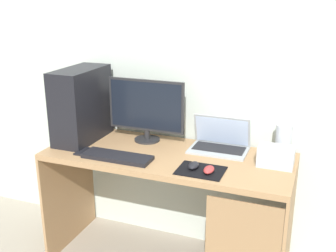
{
  "coord_description": "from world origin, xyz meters",
  "views": [
    {
      "loc": [
        0.84,
        -2.17,
        1.72
      ],
      "look_at": [
        0.0,
        0.0,
        0.96
      ],
      "focal_mm": 43.88,
      "sensor_mm": 36.0,
      "label": 1
    }
  ],
  "objects_px": {
    "monitor": "(146,109)",
    "speaker": "(283,141)",
    "mouse_left": "(194,165)",
    "keyboard": "(117,157)",
    "pc_tower": "(82,105)",
    "mouse_right": "(209,170)",
    "projector": "(276,156)",
    "cell_phone": "(84,151)",
    "laptop": "(220,143)"
  },
  "relations": [
    {
      "from": "laptop",
      "to": "mouse_right",
      "type": "distance_m",
      "value": 0.37
    },
    {
      "from": "monitor",
      "to": "mouse_left",
      "type": "height_order",
      "value": "monitor"
    },
    {
      "from": "keyboard",
      "to": "mouse_left",
      "type": "bearing_deg",
      "value": 2.45
    },
    {
      "from": "pc_tower",
      "to": "mouse_left",
      "type": "distance_m",
      "value": 0.89
    },
    {
      "from": "keyboard",
      "to": "mouse_right",
      "type": "height_order",
      "value": "mouse_right"
    },
    {
      "from": "monitor",
      "to": "cell_phone",
      "type": "height_order",
      "value": "monitor"
    },
    {
      "from": "mouse_right",
      "to": "cell_phone",
      "type": "height_order",
      "value": "mouse_right"
    },
    {
      "from": "pc_tower",
      "to": "monitor",
      "type": "bearing_deg",
      "value": 16.53
    },
    {
      "from": "speaker",
      "to": "mouse_left",
      "type": "height_order",
      "value": "speaker"
    },
    {
      "from": "projector",
      "to": "mouse_left",
      "type": "relative_size",
      "value": 2.08
    },
    {
      "from": "pc_tower",
      "to": "monitor",
      "type": "height_order",
      "value": "pc_tower"
    },
    {
      "from": "mouse_right",
      "to": "projector",
      "type": "bearing_deg",
      "value": 36.73
    },
    {
      "from": "monitor",
      "to": "speaker",
      "type": "height_order",
      "value": "monitor"
    },
    {
      "from": "mouse_left",
      "to": "mouse_right",
      "type": "distance_m",
      "value": 0.1
    },
    {
      "from": "monitor",
      "to": "keyboard",
      "type": "bearing_deg",
      "value": -96.39
    },
    {
      "from": "pc_tower",
      "to": "speaker",
      "type": "distance_m",
      "value": 1.3
    },
    {
      "from": "laptop",
      "to": "projector",
      "type": "distance_m",
      "value": 0.38
    },
    {
      "from": "projector",
      "to": "mouse_right",
      "type": "distance_m",
      "value": 0.41
    },
    {
      "from": "pc_tower",
      "to": "monitor",
      "type": "distance_m",
      "value": 0.43
    },
    {
      "from": "monitor",
      "to": "mouse_left",
      "type": "bearing_deg",
      "value": -36.84
    },
    {
      "from": "mouse_left",
      "to": "projector",
      "type": "bearing_deg",
      "value": 27.38
    },
    {
      "from": "laptop",
      "to": "projector",
      "type": "xyz_separation_m",
      "value": [
        0.36,
        -0.12,
        0.01
      ]
    },
    {
      "from": "mouse_right",
      "to": "cell_phone",
      "type": "relative_size",
      "value": 0.74
    },
    {
      "from": "cell_phone",
      "to": "laptop",
      "type": "bearing_deg",
      "value": 23.97
    },
    {
      "from": "laptop",
      "to": "keyboard",
      "type": "bearing_deg",
      "value": -145.83
    },
    {
      "from": "speaker",
      "to": "cell_phone",
      "type": "xyz_separation_m",
      "value": [
        -1.15,
        -0.38,
        -0.09
      ]
    },
    {
      "from": "speaker",
      "to": "keyboard",
      "type": "distance_m",
      "value": 0.99
    },
    {
      "from": "monitor",
      "to": "laptop",
      "type": "distance_m",
      "value": 0.52
    },
    {
      "from": "laptop",
      "to": "mouse_left",
      "type": "height_order",
      "value": "laptop"
    },
    {
      "from": "laptop",
      "to": "mouse_left",
      "type": "xyz_separation_m",
      "value": [
        -0.06,
        -0.34,
        -0.02
      ]
    },
    {
      "from": "monitor",
      "to": "mouse_right",
      "type": "xyz_separation_m",
      "value": [
        0.52,
        -0.35,
        -0.2
      ]
    },
    {
      "from": "speaker",
      "to": "monitor",
      "type": "bearing_deg",
      "value": -176.35
    },
    {
      "from": "keyboard",
      "to": "cell_phone",
      "type": "height_order",
      "value": "keyboard"
    },
    {
      "from": "pc_tower",
      "to": "cell_phone",
      "type": "bearing_deg",
      "value": -57.99
    },
    {
      "from": "monitor",
      "to": "speaker",
      "type": "distance_m",
      "value": 0.88
    },
    {
      "from": "pc_tower",
      "to": "mouse_right",
      "type": "height_order",
      "value": "pc_tower"
    },
    {
      "from": "pc_tower",
      "to": "mouse_right",
      "type": "relative_size",
      "value": 4.98
    },
    {
      "from": "speaker",
      "to": "laptop",
      "type": "bearing_deg",
      "value": -174.24
    },
    {
      "from": "speaker",
      "to": "cell_phone",
      "type": "distance_m",
      "value": 1.22
    },
    {
      "from": "speaker",
      "to": "pc_tower",
      "type": "bearing_deg",
      "value": -172.13
    },
    {
      "from": "keyboard",
      "to": "speaker",
      "type": "bearing_deg",
      "value": 23.64
    },
    {
      "from": "pc_tower",
      "to": "laptop",
      "type": "height_order",
      "value": "pc_tower"
    },
    {
      "from": "keyboard",
      "to": "pc_tower",
      "type": "bearing_deg",
      "value": 149.18
    },
    {
      "from": "speaker",
      "to": "projector",
      "type": "height_order",
      "value": "speaker"
    },
    {
      "from": "laptop",
      "to": "mouse_left",
      "type": "relative_size",
      "value": 3.71
    },
    {
      "from": "mouse_right",
      "to": "monitor",
      "type": "bearing_deg",
      "value": 146.53
    },
    {
      "from": "projector",
      "to": "laptop",
      "type": "bearing_deg",
      "value": 161.26
    },
    {
      "from": "projector",
      "to": "keyboard",
      "type": "bearing_deg",
      "value": -165.03
    },
    {
      "from": "pc_tower",
      "to": "speaker",
      "type": "relative_size",
      "value": 2.44
    },
    {
      "from": "projector",
      "to": "mouse_right",
      "type": "xyz_separation_m",
      "value": [
        -0.32,
        -0.24,
        -0.03
      ]
    }
  ]
}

